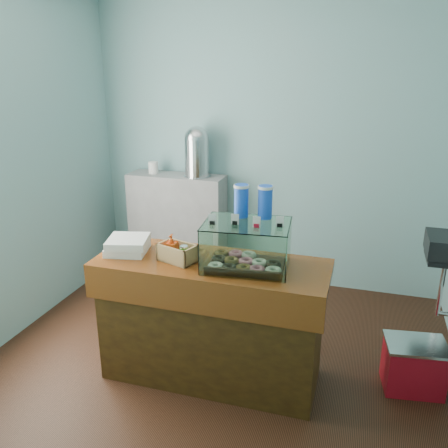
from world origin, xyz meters
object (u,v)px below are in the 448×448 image
(coffee_urn, at_px, (197,151))
(red_cooler, at_px, (414,366))
(display_case, at_px, (247,241))
(counter, at_px, (211,319))

(coffee_urn, height_order, red_cooler, coffee_urn)
(coffee_urn, relative_size, red_cooler, 1.12)
(display_case, bearing_deg, red_cooler, 6.51)
(counter, xyz_separation_m, red_cooler, (1.39, 0.27, -0.28))
(coffee_urn, bearing_deg, display_case, -59.38)
(counter, height_order, display_case, display_case)
(display_case, xyz_separation_m, coffee_urn, (-0.91, 1.54, 0.29))
(counter, bearing_deg, coffee_urn, 113.09)
(counter, relative_size, red_cooler, 3.57)
(display_case, distance_m, coffee_urn, 1.81)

